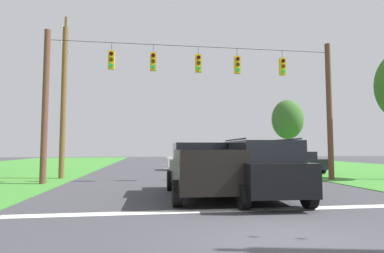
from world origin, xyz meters
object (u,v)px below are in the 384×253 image
utility_pole_far_right (64,97)px  suv_black (259,168)px  tree_roadside_right (287,120)px  pickup_truck (200,169)px  distant_car_oncoming (247,158)px  overhead_signal_span (197,98)px  distant_car_crossing_white (193,160)px  distant_car_far_parked (299,162)px

utility_pole_far_right → suv_black: bearing=-44.4°
suv_black → tree_roadside_right: size_ratio=0.72×
pickup_truck → distant_car_oncoming: size_ratio=1.23×
overhead_signal_span → suv_black: bearing=-78.1°
distant_car_crossing_white → distant_car_oncoming: bearing=30.9°
distant_car_far_parked → tree_roadside_right: tree_roadside_right is taller
suv_black → distant_car_crossing_white: size_ratio=1.11×
overhead_signal_span → suv_black: (1.22, -5.80, -3.33)m
suv_black → distant_car_far_parked: bearing=57.2°
overhead_signal_span → pickup_truck: 5.85m
distant_car_oncoming → tree_roadside_right: tree_roadside_right is taller
pickup_truck → distant_car_crossing_white: 13.90m
distant_car_far_parked → overhead_signal_span: bearing=-147.8°
pickup_truck → distant_car_crossing_white: bearing=83.0°
overhead_signal_span → suv_black: 6.80m
distant_car_oncoming → distant_car_far_parked: same height
distant_car_oncoming → tree_roadside_right: (4.93, 1.57, 3.93)m
pickup_truck → distant_car_far_parked: size_ratio=1.23×
tree_roadside_right → utility_pole_far_right: bearing=-149.4°
pickup_truck → distant_car_far_parked: 13.38m
distant_car_far_parked → suv_black: bearing=-122.8°
suv_black → distant_car_oncoming: suv_black is taller
distant_car_crossing_white → utility_pole_far_right: (-8.55, -6.38, 3.92)m
suv_black → utility_pole_far_right: (-8.68, 8.51, 3.65)m
distant_car_far_parked → utility_pole_far_right: size_ratio=0.46×
distant_car_far_parked → distant_car_oncoming: bearing=102.4°
distant_car_crossing_white → distant_car_oncoming: (5.67, 3.40, 0.00)m
distant_car_oncoming → suv_black: bearing=-106.8°
distant_car_oncoming → utility_pole_far_right: bearing=-145.5°
pickup_truck → distant_car_far_parked: pickup_truck is taller
distant_car_far_parked → pickup_truck: bearing=-131.9°
pickup_truck → utility_pole_far_right: 10.78m
overhead_signal_span → pickup_truck: overhead_signal_span is taller
overhead_signal_span → distant_car_oncoming: overhead_signal_span is taller
tree_roadside_right → distant_car_oncoming: bearing=-162.3°
distant_car_crossing_white → overhead_signal_span: bearing=-96.8°
utility_pole_far_right → tree_roadside_right: utility_pole_far_right is taller
distant_car_oncoming → pickup_truck: bearing=-113.2°
overhead_signal_span → utility_pole_far_right: bearing=160.0°
overhead_signal_span → distant_car_oncoming: (6.76, 12.48, -3.60)m
pickup_truck → distant_car_crossing_white: pickup_truck is taller
utility_pole_far_right → tree_roadside_right: 22.26m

